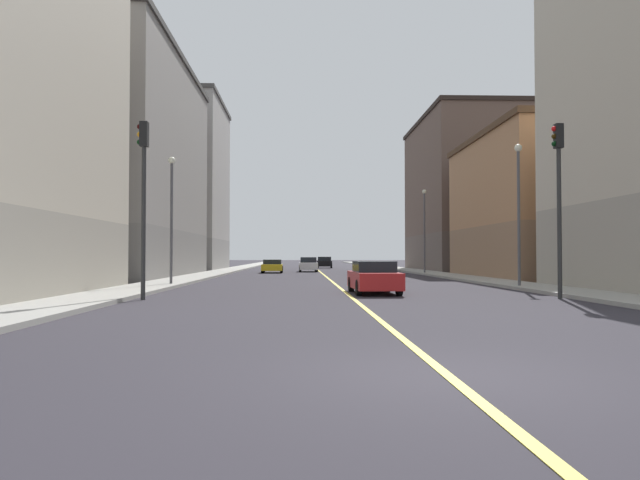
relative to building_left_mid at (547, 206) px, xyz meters
The scene contains 17 objects.
ground_plane 37.74m from the building_left_mid, 114.55° to the right, with size 400.00×400.00×0.00m, color #2C2930.
sidewalk_left 17.00m from the building_left_mid, 112.65° to the left, with size 2.63×168.00×0.15m, color #9E9B93.
sidewalk_right 29.43m from the building_left_mid, 148.88° to the left, with size 2.63×168.00×0.15m, color #9E9B93.
lane_center_stripe 22.18m from the building_left_mid, 136.04° to the left, with size 0.16×154.00×0.01m, color #E5D14C.
building_left_mid is the anchor object (origin of this frame).
building_left_far 20.41m from the building_left_mid, 90.00° to the left, with size 10.17×19.07×15.85m.
building_right_midblock 31.36m from the building_left_mid, behind, with size 10.17×22.55×16.25m.
building_right_distant 39.99m from the building_left_mid, 141.40° to the left, with size 10.17×14.87×18.64m.
traffic_light_left_near 21.74m from the building_left_mid, 111.56° to the right, with size 0.40×0.32×6.44m.
traffic_light_right_near 30.72m from the building_left_mid, 138.86° to the right, with size 0.40×0.32×6.41m.
street_lamp_left_near 15.12m from the building_left_mid, 117.48° to the right, with size 0.36×0.36×6.81m.
street_lamp_right_near 26.45m from the building_left_mid, 155.83° to the right, with size 0.36×0.36×6.53m.
street_lamp_left_far 11.06m from the building_left_mid, 129.15° to the left, with size 0.36×0.36×7.04m.
car_white 24.25m from the building_left_mid, 134.39° to the left, with size 1.83×4.17×1.42m.
car_red 22.62m from the building_left_mid, 130.49° to the right, with size 1.92×4.41×1.35m.
car_yellow 24.55m from the building_left_mid, 146.12° to the left, with size 1.98×4.27×1.21m.
car_black 37.73m from the building_left_mid, 112.56° to the left, with size 2.09×4.16×1.43m.
Camera 1 is at (-1.95, -7.94, 1.59)m, focal length 33.80 mm.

